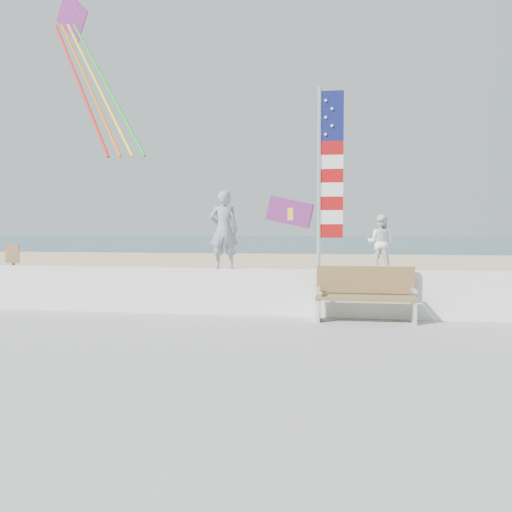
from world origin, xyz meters
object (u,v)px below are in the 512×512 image
object	(u,v)px
adult	(224,230)
bench	(365,294)
child	(380,243)
flag	(326,171)

from	to	relation	value
adult	bench	xyz separation A→B (m)	(2.76, -0.45, -1.17)
child	bench	world-z (taller)	child
child	bench	bearing A→B (deg)	72.46
child	bench	size ratio (longest dim) A/B	0.59
bench	flag	distance (m)	2.47
adult	bench	size ratio (longest dim) A/B	0.86
child	bench	distance (m)	1.07
flag	child	bearing A→B (deg)	0.02
bench	flag	bearing A→B (deg)	148.78
child	adult	bearing A→B (deg)	15.27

